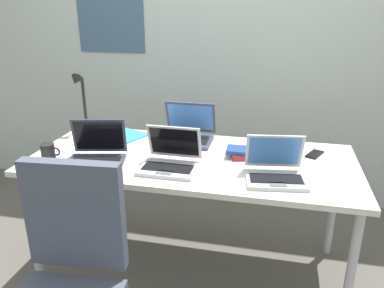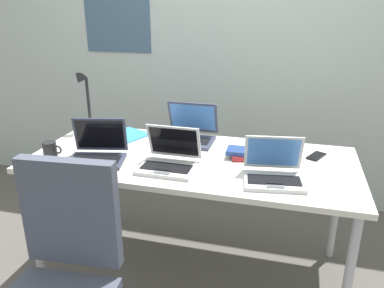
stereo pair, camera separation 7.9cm
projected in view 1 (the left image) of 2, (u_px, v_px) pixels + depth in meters
name	position (u px, v px, depth m)	size (l,w,h in m)	color
ground_plane	(192.00, 266.00, 2.41)	(12.00, 12.00, 0.00)	#56514C
wall_back	(223.00, 37.00, 2.96)	(6.00, 0.13, 2.60)	#B2BCB7
desk	(192.00, 167.00, 2.17)	(1.80, 0.80, 0.74)	silver
desk_lamp	(82.00, 103.00, 2.50)	(0.12, 0.18, 0.40)	black
laptop_near_lamp	(170.00, 161.00, 1.99)	(0.29, 0.27, 0.21)	#B7BABC
laptop_far_corner	(275.00, 171.00, 1.87)	(0.32, 0.30, 0.21)	#B7BABC
laptop_back_left	(97.00, 154.00, 2.08)	(0.34, 0.31, 0.22)	#33384C
laptop_near_mouse	(187.00, 134.00, 2.39)	(0.32, 0.30, 0.23)	#33384C
computer_mouse	(280.00, 147.00, 2.25)	(0.06, 0.10, 0.03)	black
cell_phone	(315.00, 154.00, 2.18)	(0.06, 0.14, 0.01)	black
book_stack	(245.00, 153.00, 2.14)	(0.20, 0.16, 0.05)	maroon
paper_folder_mid_desk	(121.00, 137.00, 2.45)	(0.23, 0.31, 0.01)	#338CC6
coffee_mug	(48.00, 152.00, 2.11)	(0.11, 0.08, 0.09)	black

